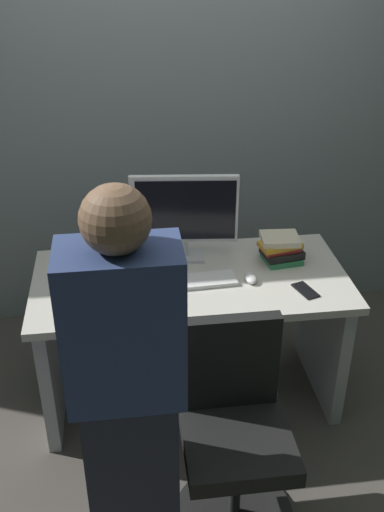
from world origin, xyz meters
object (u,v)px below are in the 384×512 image
Objects in this scene: mouse at (251,278)px; cup_near_keyboard at (113,290)px; cell_phone at (305,290)px; desk at (191,316)px; keyboard at (193,282)px; book_stack at (281,248)px; cup_by_monitor at (103,266)px; office_chair at (235,437)px; person_at_desk at (128,395)px; monitor at (184,213)px.

cup_near_keyboard is (-0.67, -0.07, 0.03)m from mouse.
mouse is at bearing 134.55° from cell_phone.
keyboard is (0.00, -0.05, 0.24)m from desk.
book_stack is 0.31m from cell_phone.
cup_by_monitor is 0.91m from book_stack.
office_chair is at bearing -146.40° from cell_phone.
office_chair is at bearing -52.37° from cup_near_keyboard.
mouse is at bearing 52.63° from person_at_desk.
person_at_desk is 11.38× the size of cell_phone.
cell_phone is at bearing -27.35° from mouse.
person_at_desk is 17.11× the size of cup_near_keyboard.
desk is 10.79× the size of cell_phone.
monitor reaches higher than cell_phone.
monitor reaches higher than desk.
monitor is 0.47m from mouse.
person_at_desk is 6.89× the size of book_stack.
cup_near_keyboard is (-0.38, -0.14, 0.28)m from desk.
cup_near_keyboard is at bearing -164.03° from book_stack.
cup_near_keyboard is (-0.37, -0.34, -0.21)m from monitor.
person_at_desk is 1.28m from book_stack.
mouse is 1.04× the size of cup_near_keyboard.
desk is 2.87× the size of monitor.
cell_phone is (0.05, -0.30, -0.07)m from book_stack.
cell_phone is (0.86, 0.69, -0.08)m from person_at_desk.
desk is 16.19× the size of cup_by_monitor.
keyboard is (0.01, -0.26, -0.25)m from monitor.
office_chair is 1.74× the size of monitor.
mouse reaches higher than cell_phone.
cup_near_keyboard is 0.89m from book_stack.
person_at_desk is at bearing -129.37° from book_stack.
desk is 0.76m from office_chair.
person_at_desk reaches higher than cup_by_monitor.
mouse reaches higher than keyboard.
keyboard is 4.30× the size of mouse.
person_at_desk reaches higher than cell_phone.
keyboard is 4.49× the size of cup_near_keyboard.
person_at_desk is at bearing -161.66° from office_chair.
monitor is at bearing 89.22° from keyboard.
cup_by_monitor is (-0.52, 0.83, 0.38)m from office_chair.
mouse is (0.29, -0.07, 0.25)m from desk.
person_at_desk is 1.11m from cell_phone.
book_stack is at bearing 12.75° from desk.
person_at_desk reaches higher than office_chair.
book_stack is at bearing 50.63° from person_at_desk.
monitor is 1.26× the size of keyboard.
cup_near_keyboard reaches higher than cell_phone.
person_at_desk is at bearing -127.37° from mouse.
office_chair is 1.02m from book_stack.
monitor is 0.71m from cell_phone.
keyboard is 1.81× the size of book_stack.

